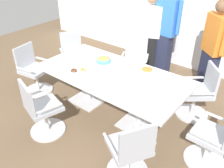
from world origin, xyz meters
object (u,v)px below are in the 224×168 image
object	(u,v)px
office_chair_6	(33,72)
donut_platter	(78,68)
person_standing_1	(166,30)
snack_bowl_cookies	(104,60)
conference_table	(112,80)
office_chair_2	(214,140)
person_standing_2	(213,48)
office_chair_0	(41,111)
office_chair_3	(199,94)
person_standing_0	(150,33)
plate_stack	(98,79)
napkin_pile	(141,94)
office_chair_1	(130,152)
snack_bowl_pretzels	(147,71)
office_chair_5	(74,57)
office_chair_4	(135,63)

from	to	relation	value
office_chair_6	donut_platter	size ratio (longest dim) A/B	2.75
person_standing_1	snack_bowl_cookies	size ratio (longest dim) A/B	7.47
conference_table	person_standing_1	xyz separation A→B (m)	(-0.00, 1.74, 0.37)
office_chair_2	person_standing_2	xyz separation A→B (m)	(-0.69, 1.66, 0.51)
office_chair_0	person_standing_2	world-z (taller)	person_standing_2
conference_table	office_chair_3	size ratio (longest dim) A/B	2.64
person_standing_0	plate_stack	bearing A→B (deg)	76.58
office_chair_2	napkin_pile	size ratio (longest dim) A/B	4.82
office_chair_1	person_standing_1	xyz separation A→B (m)	(-0.98, 2.63, 0.59)
person_standing_1	plate_stack	distance (m)	2.06
office_chair_1	office_chair_3	bearing A→B (deg)	24.49
snack_bowl_pretzels	office_chair_0	bearing A→B (deg)	-123.98
snack_bowl_cookies	plate_stack	xyz separation A→B (m)	(0.34, -0.54, -0.01)
office_chair_5	snack_bowl_pretzels	distance (m)	1.97
person_standing_0	office_chair_3	bearing A→B (deg)	128.40
office_chair_6	office_chair_3	bearing A→B (deg)	104.29
office_chair_5	person_standing_2	xyz separation A→B (m)	(2.49, 1.04, 0.51)
snack_bowl_pretzels	office_chair_2	bearing A→B (deg)	-17.56
office_chair_6	office_chair_5	bearing A→B (deg)	164.17
donut_platter	napkin_pile	bearing A→B (deg)	-1.93
donut_platter	person_standing_0	bearing A→B (deg)	83.51
office_chair_5	snack_bowl_pretzels	bearing A→B (deg)	113.28
person_standing_0	snack_bowl_cookies	xyz separation A→B (m)	(-0.06, -1.43, -0.09)
office_chair_2	plate_stack	size ratio (longest dim) A/B	4.07
conference_table	office_chair_6	world-z (taller)	office_chair_6
office_chair_4	snack_bowl_cookies	world-z (taller)	office_chair_4
office_chair_0	office_chair_1	distance (m)	1.48
office_chair_0	plate_stack	distance (m)	0.96
office_chair_3	napkin_pile	bearing A→B (deg)	117.43
conference_table	office_chair_4	bearing A→B (deg)	104.34
conference_table	snack_bowl_pretzels	world-z (taller)	snack_bowl_pretzels
office_chair_2	office_chair_6	size ratio (longest dim) A/B	1.00
office_chair_5	office_chair_6	distance (m)	0.95
office_chair_0	office_chair_2	world-z (taller)	same
office_chair_3	snack_bowl_pretzels	distance (m)	0.95
conference_table	office_chair_5	distance (m)	1.59
conference_table	snack_bowl_cookies	world-z (taller)	snack_bowl_cookies
person_standing_2	donut_platter	bearing A→B (deg)	92.49
office_chair_2	office_chair_1	bearing A→B (deg)	140.69
person_standing_1	office_chair_0	bearing A→B (deg)	87.50
office_chair_6	person_standing_1	size ratio (longest dim) A/B	0.48
office_chair_3	snack_bowl_cookies	size ratio (longest dim) A/B	3.62
donut_platter	napkin_pile	distance (m)	1.23
napkin_pile	snack_bowl_pretzels	bearing A→B (deg)	114.17
person_standing_0	person_standing_2	world-z (taller)	person_standing_2
office_chair_6	person_standing_0	size ratio (longest dim) A/B	0.54
office_chair_4	office_chair_5	xyz separation A→B (m)	(-1.20, -0.54, 0.00)
office_chair_4	snack_bowl_pretzels	world-z (taller)	office_chair_4
office_chair_0	office_chair_3	world-z (taller)	same
office_chair_2	office_chair_4	distance (m)	2.29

